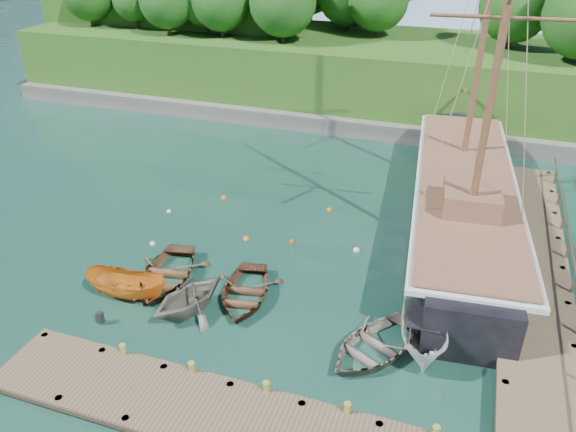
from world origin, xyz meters
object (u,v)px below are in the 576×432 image
at_px(motorboat_orange, 129,297).
at_px(rowboat_0, 167,281).
at_px(rowboat_3, 373,353).
at_px(cabin_boat_white, 422,345).
at_px(rowboat_2, 245,298).
at_px(schooner, 462,206).
at_px(rowboat_1, 189,311).

bearing_deg(motorboat_orange, rowboat_0, -32.62).
xyz_separation_m(rowboat_3, motorboat_orange, (-11.50, -0.05, 0.00)).
bearing_deg(motorboat_orange, rowboat_3, -92.38).
bearing_deg(cabin_boat_white, rowboat_2, 167.73).
distance_m(motorboat_orange, schooner, 18.59).
bearing_deg(schooner, rowboat_3, -107.37).
distance_m(rowboat_3, schooner, 12.36).
bearing_deg(rowboat_0, rowboat_2, -10.40).
xyz_separation_m(rowboat_1, motorboat_orange, (-3.15, -0.00, 0.00)).
bearing_deg(motorboat_orange, cabin_boat_white, -87.69).
bearing_deg(cabin_boat_white, rowboat_0, 168.84).
relative_size(rowboat_2, rowboat_3, 0.96).
relative_size(rowboat_0, motorboat_orange, 1.23).
bearing_deg(rowboat_1, rowboat_3, 23.31).
bearing_deg(rowboat_2, motorboat_orange, -172.55).
distance_m(motorboat_orange, cabin_boat_white, 13.39).
bearing_deg(schooner, motorboat_orange, -144.65).
distance_m(rowboat_0, rowboat_2, 4.13).
distance_m(cabin_boat_white, schooner, 11.02).
relative_size(cabin_boat_white, schooner, 0.17).
xyz_separation_m(rowboat_3, schooner, (2.57, 12.03, 1.21)).
height_order(rowboat_2, cabin_boat_white, cabin_boat_white).
distance_m(rowboat_1, schooner, 16.33).
relative_size(rowboat_1, rowboat_2, 0.83).
xyz_separation_m(rowboat_2, motorboat_orange, (-5.13, -1.70, 0.00)).
distance_m(rowboat_2, rowboat_3, 6.58).
bearing_deg(cabin_boat_white, rowboat_3, -157.50).
bearing_deg(rowboat_0, schooner, 28.43).
bearing_deg(cabin_boat_white, schooner, 77.67).
distance_m(rowboat_0, schooner, 16.72).
height_order(rowboat_3, schooner, schooner).
bearing_deg(rowboat_2, rowboat_1, -150.20).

